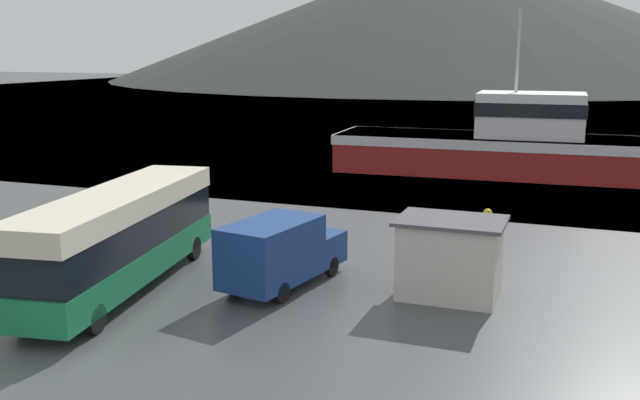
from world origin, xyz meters
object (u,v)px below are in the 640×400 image
Objects in this scene: tour_bus at (120,235)px; dock_kiosk at (450,257)px; storage_bin at (67,245)px; fishing_boat at (503,144)px; delivery_van at (280,251)px.

dock_kiosk is at bearing 7.80° from tour_bus.
storage_bin is at bearing -176.26° from dock_kiosk.
dock_kiosk is (1.13, -25.05, -0.65)m from fishing_boat.
tour_bus is 9.58× the size of storage_bin.
tour_bus is at bearing 159.24° from fishing_boat.
delivery_van is 26.48m from fishing_boat.
storage_bin is (-13.57, -26.02, -1.41)m from fishing_boat.
delivery_van is at bearing -0.49° from storage_bin.
tour_bus is 2.00× the size of delivery_van.
tour_bus is 3.21× the size of dock_kiosk.
delivery_van is 0.26× the size of fishing_boat.
storage_bin is at bearing -170.39° from delivery_van.
tour_bus reaches higher than dock_kiosk.
tour_bus reaches higher than storage_bin.
dock_kiosk is at bearing 20.59° from delivery_van.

